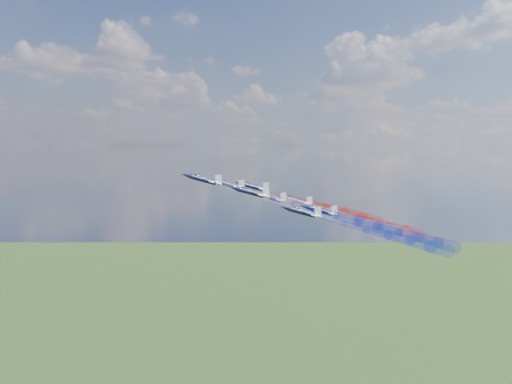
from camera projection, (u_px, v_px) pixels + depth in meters
jet_lead at (203, 180)px, 167.56m from camera, size 14.53×12.77×6.92m
trail_lead at (289, 203)px, 176.31m from camera, size 39.67×16.12×15.10m
jet_inner_left at (251, 192)px, 162.10m from camera, size 14.53×12.77×6.92m
trail_inner_left at (337, 216)px, 170.85m from camera, size 39.67×16.12×15.10m
jet_inner_right at (228, 185)px, 180.67m from camera, size 14.53×12.77×6.92m
trail_inner_right at (306, 206)px, 189.42m from camera, size 39.67×16.12×15.10m
jet_outer_left at (303, 212)px, 157.17m from camera, size 14.53×12.77×6.92m
trail_outer_left at (388, 235)px, 165.92m from camera, size 39.67×16.12×15.10m
jet_center_third at (269, 198)px, 174.69m from camera, size 14.53×12.77×6.92m
trail_center_third at (349, 219)px, 183.44m from camera, size 39.67×16.12×15.10m
jet_outer_right at (253, 187)px, 191.75m from camera, size 14.53×12.77×6.92m
trail_outer_right at (326, 207)px, 200.50m from camera, size 39.67×16.12×15.10m
jet_rear_left at (320, 211)px, 169.08m from camera, size 14.53×12.77×6.92m
trail_rear_left at (399, 232)px, 177.83m from camera, size 39.67×16.12×15.10m
jet_rear_right at (297, 201)px, 187.28m from camera, size 14.53×12.77×6.92m
trail_rear_right at (370, 221)px, 196.03m from camera, size 39.67×16.12×15.10m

